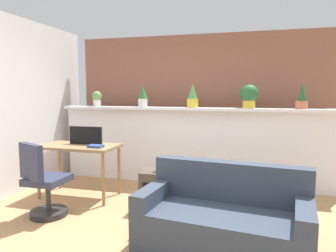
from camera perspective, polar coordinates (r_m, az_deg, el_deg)
name	(u,v)px	position (r m, az deg, el deg)	size (l,w,h in m)	color
ground_plane	(156,238)	(3.43, -2.26, -19.68)	(12.00, 12.00, 0.00)	tan
divider_wall	(193,147)	(5.10, 4.56, -3.86)	(4.46, 0.16, 1.21)	white
plant_shelf	(193,109)	(4.99, 4.53, 3.16)	(4.46, 0.33, 0.04)	white
brick_wall_behind	(200,106)	(5.62, 5.77, 3.66)	(4.46, 0.10, 2.50)	#935B47
potted_plant_0	(97,98)	(5.58, -12.84, 5.01)	(0.17, 0.17, 0.26)	silver
potted_plant_1	(143,96)	(5.18, -4.62, 5.47)	(0.16, 0.16, 0.35)	silver
potted_plant_2	(193,96)	(5.00, 4.50, 5.41)	(0.18, 0.18, 0.39)	gold
potted_plant_3	(249,95)	(4.92, 14.58, 5.42)	(0.28, 0.28, 0.36)	gold
potted_plant_4	(302,98)	(4.96, 23.22, 4.73)	(0.17, 0.17, 0.37)	#C66B42
desk	(79,151)	(4.63, -15.93, -4.38)	(1.10, 0.60, 0.75)	#99754C
tv_monitor	(86,135)	(4.63, -14.78, -1.68)	(0.50, 0.04, 0.26)	black
office_chair	(43,186)	(4.06, -21.80, -10.06)	(0.51, 0.52, 0.91)	#262628
side_cube_shelf	(158,190)	(4.09, -1.81, -11.54)	(0.40, 0.41, 0.50)	#4C4238
vase_on_shelf	(161,165)	(3.96, -1.37, -7.20)	(0.11, 0.11, 0.15)	#2D2D33
book_on_desk	(96,146)	(4.34, -13.05, -3.62)	(0.20, 0.13, 0.04)	#2D4C8C
couch	(223,221)	(3.13, 10.07, -16.71)	(1.64, 0.95, 0.80)	#333D4C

